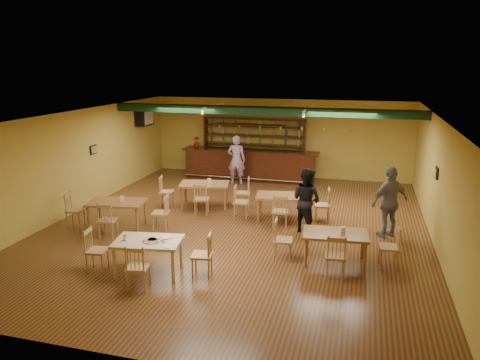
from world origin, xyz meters
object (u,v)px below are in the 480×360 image
(dining_table_b, at_px, (281,207))
(dining_table_d, at_px, (335,248))
(bar_counter, at_px, (250,165))
(dining_table_c, at_px, (118,214))
(dining_table_a, at_px, (205,195))
(patron_bar, at_px, (236,160))
(patron_right_a, at_px, (306,200))
(near_table, at_px, (149,256))

(dining_table_b, bearing_deg, dining_table_d, -64.92)
(bar_counter, xyz_separation_m, dining_table_c, (-2.14, -6.10, -0.20))
(dining_table_a, bearing_deg, patron_bar, 73.62)
(patron_bar, bearing_deg, bar_counter, -112.84)
(patron_bar, distance_m, patron_right_a, 5.22)
(dining_table_c, bearing_deg, bar_counter, 60.95)
(dining_table_b, bearing_deg, bar_counter, 107.37)
(dining_table_d, xyz_separation_m, near_table, (-3.76, -1.56, 0.02))
(dining_table_a, relative_size, patron_right_a, 0.86)
(dining_table_b, distance_m, patron_bar, 4.14)
(dining_table_b, height_order, patron_right_a, patron_right_a)
(patron_bar, bearing_deg, dining_table_c, 67.45)
(bar_counter, height_order, patron_bar, patron_bar)
(bar_counter, xyz_separation_m, dining_table_b, (1.99, -4.24, -0.21))
(dining_table_d, bearing_deg, dining_table_a, 138.13)
(bar_counter, relative_size, near_table, 3.76)
(near_table, bearing_deg, dining_table_b, 54.24)
(dining_table_c, bearing_deg, patron_right_a, 2.48)
(patron_right_a, bearing_deg, dining_table_a, 9.96)
(dining_table_b, relative_size, dining_table_c, 0.95)
(bar_counter, distance_m, dining_table_b, 4.68)
(dining_table_b, bearing_deg, patron_right_a, -52.80)
(dining_table_b, xyz_separation_m, patron_right_a, (0.80, -0.80, 0.51))
(patron_right_a, bearing_deg, patron_bar, -21.94)
(dining_table_a, distance_m, dining_table_b, 2.55)
(dining_table_a, distance_m, patron_bar, 2.94)
(dining_table_c, distance_m, near_table, 3.09)
(near_table, bearing_deg, patron_right_a, 40.21)
(dining_table_d, relative_size, patron_right_a, 0.82)
(dining_table_d, height_order, near_table, near_table)
(patron_bar, relative_size, patron_right_a, 1.05)
(bar_counter, distance_m, dining_table_a, 3.75)
(patron_bar, bearing_deg, dining_table_d, 120.18)
(dining_table_d, bearing_deg, dining_table_c, 167.68)
(dining_table_b, relative_size, dining_table_d, 1.00)
(bar_counter, height_order, near_table, bar_counter)
(bar_counter, height_order, dining_table_d, bar_counter)
(dining_table_c, xyz_separation_m, dining_table_d, (5.82, -0.74, -0.02))
(bar_counter, xyz_separation_m, dining_table_d, (3.68, -6.84, -0.21))
(bar_counter, bearing_deg, dining_table_c, -109.36)
(dining_table_c, xyz_separation_m, patron_right_a, (4.93, 1.06, 0.49))
(dining_table_a, xyz_separation_m, dining_table_b, (2.50, -0.52, -0.02))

